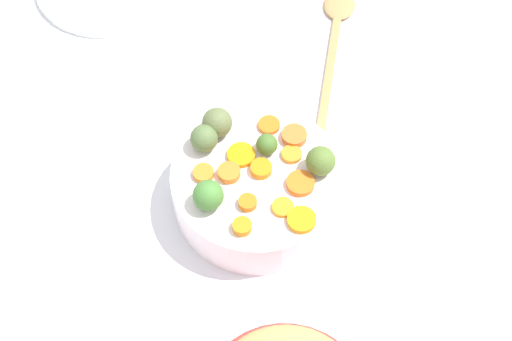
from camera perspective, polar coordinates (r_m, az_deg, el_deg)
name	(u,v)px	position (r m, az deg, el deg)	size (l,w,h in m)	color
tabletop	(248,194)	(1.08, -0.65, -1.85)	(2.40, 2.40, 0.02)	white
serving_bowl_carrots	(256,188)	(1.03, 0.00, -1.41)	(0.24, 0.24, 0.07)	white
carrot_slice_0	(261,169)	(1.00, 0.42, 0.15)	(0.03, 0.03, 0.01)	orange
carrot_slice_1	(231,175)	(0.99, -2.00, -0.35)	(0.03, 0.03, 0.01)	orange
carrot_slice_2	(301,220)	(0.96, 3.63, -3.93)	(0.04, 0.04, 0.01)	orange
carrot_slice_3	(292,154)	(1.02, 2.85, 1.29)	(0.03, 0.03, 0.01)	orange
carrot_slice_4	(269,125)	(1.04, 1.05, 3.63)	(0.03, 0.03, 0.01)	orange
carrot_slice_5	(242,226)	(0.95, -1.10, -4.47)	(0.03, 0.03, 0.01)	orange
carrot_slice_6	(248,203)	(0.97, -0.67, -2.57)	(0.03, 0.03, 0.01)	orange
carrot_slice_7	(294,136)	(1.03, 3.05, 2.77)	(0.04, 0.04, 0.01)	orange
carrot_slice_8	(239,157)	(1.01, -1.38, 1.12)	(0.04, 0.04, 0.01)	orange
carrot_slice_9	(283,207)	(0.97, 2.14, -2.93)	(0.03, 0.03, 0.01)	orange
carrot_slice_10	(203,173)	(1.00, -4.20, -0.21)	(0.03, 0.03, 0.01)	orange
carrot_slice_11	(300,183)	(0.99, 3.55, -1.02)	(0.04, 0.04, 0.01)	orange
brussels_sprout_0	(218,122)	(1.03, -3.05, 3.85)	(0.04, 0.04, 0.04)	#5F6D40
brussels_sprout_1	(208,195)	(0.96, -3.81, -1.98)	(0.04, 0.04, 0.04)	#478135
brussels_sprout_2	(204,138)	(1.01, -4.15, 2.56)	(0.04, 0.04, 0.04)	#566E3E
brussels_sprout_3	(265,143)	(1.01, 0.73, 2.24)	(0.03, 0.03, 0.03)	#476D2A
brussels_sprout_4	(321,161)	(0.99, 5.16, 0.76)	(0.04, 0.04, 0.04)	#577430
wooden_spoon	(336,28)	(1.28, 6.38, 11.17)	(0.24, 0.26, 0.01)	tan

